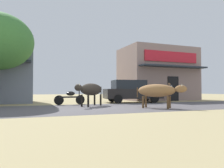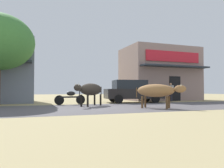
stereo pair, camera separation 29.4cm
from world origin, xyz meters
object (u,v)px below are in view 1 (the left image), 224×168
cow_near_brown (91,90)px  cow_far_dark (158,91)px  parked_motorcycle (70,97)px  pedestrian_by_shop (169,91)px  parked_hatchback_car (131,91)px

cow_near_brown → cow_far_dark: size_ratio=1.07×
parked_motorcycle → pedestrian_by_shop: 8.42m
parked_motorcycle → cow_near_brown: cow_near_brown is taller
cow_far_dark → pedestrian_by_shop: bearing=49.5°
pedestrian_by_shop → cow_far_dark: bearing=-130.5°
parked_motorcycle → cow_far_dark: (3.58, -4.36, 0.41)m
parked_hatchback_car → pedestrian_by_shop: (3.67, 0.46, 0.03)m
parked_motorcycle → cow_near_brown: (0.85, -1.71, 0.47)m
parked_motorcycle → pedestrian_by_shop: size_ratio=1.32×
parked_hatchback_car → cow_far_dark: (-1.08, -5.11, 0.03)m
parked_motorcycle → cow_far_dark: size_ratio=0.94×
cow_near_brown → pedestrian_by_shop: bearing=21.4°
parked_hatchback_car → pedestrian_by_shop: 3.70m
parked_hatchback_car → cow_near_brown: parked_hatchback_car is taller
cow_near_brown → cow_far_dark: 3.80m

